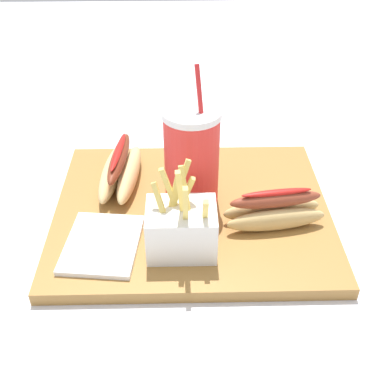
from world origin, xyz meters
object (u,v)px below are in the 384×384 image
object	(u,v)px
hot_dog_2	(274,211)
ketchup_cup_1	(175,154)
fries_basket	(181,227)
napkin_stack	(102,244)
soda_cup	(195,157)
hot_dog_1	(120,170)

from	to	relation	value
hot_dog_2	ketchup_cup_1	xyz separation A→B (m)	(-0.15, 0.18, -0.02)
hot_dog_2	fries_basket	bearing A→B (deg)	-160.15
hot_dog_2	ketchup_cup_1	bearing A→B (deg)	129.30
fries_basket	napkin_stack	bearing A→B (deg)	176.85
soda_cup	hot_dog_2	distance (m)	0.14
hot_dog_2	napkin_stack	xyz separation A→B (m)	(-0.25, -0.04, -0.02)
ketchup_cup_1	hot_dog_1	bearing A→B (deg)	-141.62
soda_cup	hot_dog_2	xyz separation A→B (m)	(0.12, -0.06, -0.06)
soda_cup	ketchup_cup_1	size ratio (longest dim) A/B	6.44
soda_cup	napkin_stack	bearing A→B (deg)	-141.92
napkin_stack	hot_dog_2	bearing A→B (deg)	9.82
fries_basket	hot_dog_1	xyz separation A→B (m)	(-0.10, 0.16, -0.01)
soda_cup	fries_basket	distance (m)	0.12
soda_cup	napkin_stack	distance (m)	0.19
fries_basket	hot_dog_2	distance (m)	0.15
soda_cup	fries_basket	bearing A→B (deg)	-100.63
hot_dog_1	napkin_stack	bearing A→B (deg)	-94.79
soda_cup	hot_dog_1	bearing A→B (deg)	157.94
hot_dog_1	napkin_stack	size ratio (longest dim) A/B	1.32
ketchup_cup_1	napkin_stack	world-z (taller)	ketchup_cup_1
hot_dog_1	napkin_stack	distance (m)	0.16
napkin_stack	hot_dog_1	bearing A→B (deg)	85.21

